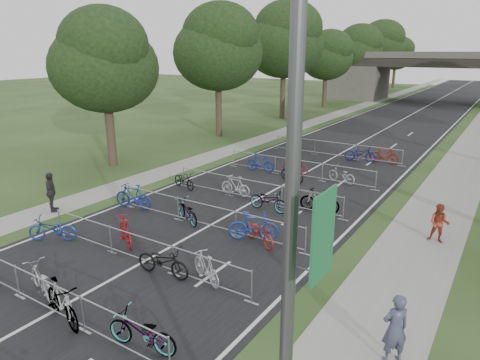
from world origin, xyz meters
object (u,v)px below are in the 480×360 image
Objects in this scene: pedestrian_a at (395,329)px; pedestrian_c at (51,192)px; lamppost at (290,295)px; pedestrian_b at (439,224)px; overpass_bridge at (437,78)px.

pedestrian_c is (-15.95, 1.68, 0.04)m from pedestrian_a.
lamppost is 5.24× the size of pedestrian_b.
pedestrian_a is 7.89m from pedestrian_b.
pedestrian_a is (0.43, 4.95, -3.37)m from lamppost.
overpass_bridge is 50.96m from pedestrian_b.
pedestrian_c is (-7.19, -56.38, -2.59)m from overpass_bridge.
pedestrian_b is 0.83× the size of pedestrian_c.
overpass_bridge reaches higher than pedestrian_b.
pedestrian_a is at bearing -144.81° from pedestrian_c.
pedestrian_c is at bearing -48.40° from pedestrian_a.
lamppost is 4.35× the size of pedestrian_c.
pedestrian_a is at bearing 85.01° from lamppost.
pedestrian_c is at bearing -97.27° from overpass_bridge.
overpass_bridge is 56.89m from pedestrian_c.
lamppost is 6.00m from pedestrian_a.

